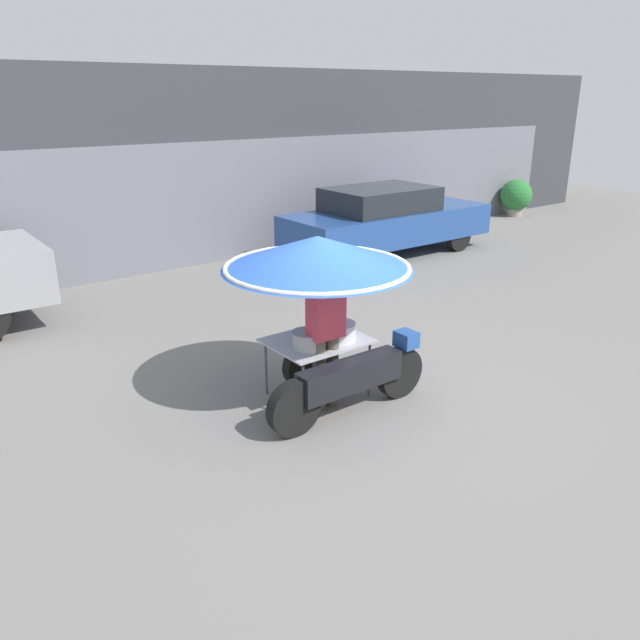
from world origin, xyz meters
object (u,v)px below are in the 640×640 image
(vendor_person, at_px, (326,327))
(potted_plant, at_px, (516,196))
(vendor_motorcycle_cart, at_px, (321,273))
(parked_car, at_px, (386,220))

(vendor_person, bearing_deg, potted_plant, 27.81)
(vendor_motorcycle_cart, height_order, potted_plant, vendor_motorcycle_cart)
(vendor_motorcycle_cart, xyz_separation_m, parked_car, (5.13, 4.55, -0.72))
(vendor_motorcycle_cart, xyz_separation_m, potted_plant, (11.10, 5.67, -0.91))
(parked_car, height_order, potted_plant, parked_car)
(vendor_person, distance_m, potted_plant, 12.67)
(vendor_motorcycle_cart, relative_size, parked_car, 0.45)
(vendor_motorcycle_cart, bearing_deg, parked_car, 41.57)
(vendor_motorcycle_cart, bearing_deg, potted_plant, 27.08)
(parked_car, bearing_deg, potted_plant, 10.65)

